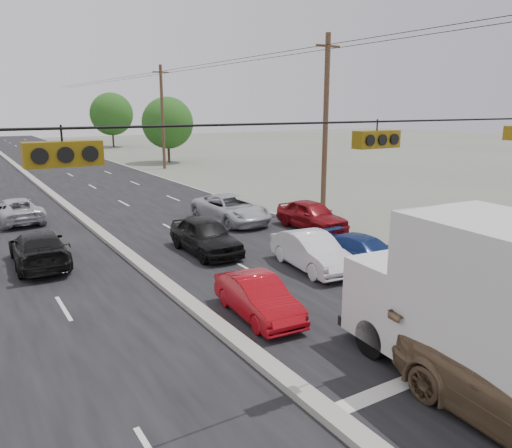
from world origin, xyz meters
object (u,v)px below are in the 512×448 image
Objects in this scene: queue_car_a at (205,236)px; queue_car_c at (231,209)px; queue_car_e at (312,215)px; oncoming_near at (39,249)px; oncoming_far at (15,211)px; box_truck at (506,313)px; tree_right_far at (112,114)px; utility_pole_right_c at (162,117)px; red_sedan at (258,298)px; queue_car_b at (312,252)px; queue_car_d at (365,253)px; tree_right_mid at (168,123)px; utility_pole_right_b at (326,124)px.

queue_car_c is at bearing 51.08° from queue_car_a.
queue_car_e is 0.91× the size of oncoming_near.
queue_car_a is at bearing 114.93° from oncoming_far.
box_truck is 1.48× the size of queue_car_c.
tree_right_far is at bearing -117.00° from oncoming_far.
oncoming_near is (-15.80, -27.03, -4.42)m from utility_pole_right_c.
red_sedan is at bearing -118.40° from queue_car_c.
queue_car_b is (4.11, 2.71, 0.09)m from red_sedan.
queue_car_d is (-5.19, -33.94, -4.50)m from utility_pole_right_c.
utility_pole_right_c is 2.37× the size of queue_car_b.
tree_right_far is 1.72× the size of oncoming_far.
queue_car_e reaches higher than oncoming_far.
tree_right_far reaches higher than queue_car_c.
queue_car_e is at bearing -96.50° from tree_right_far.
tree_right_mid is 43.03m from red_sedan.
queue_car_d is at bearing 20.50° from red_sedan.
oncoming_near is at bearing 83.72° from oncoming_far.
oncoming_far is at bearing 118.20° from queue_car_d.
tree_right_mid reaches higher than queue_car_c.
box_truck is at bearing -102.13° from utility_pole_right_c.
oncoming_far is (-18.16, -23.32, -3.68)m from tree_right_mid.
queue_car_c is at bearing -163.25° from oncoming_near.
queue_car_c is at bearing 126.55° from queue_car_e.
tree_right_mid is 1.61× the size of queue_car_a.
red_sedan is (-13.60, -40.65, -3.73)m from tree_right_mid.
oncoming_far is at bearing 156.89° from utility_pole_right_b.
oncoming_near is at bearing 152.52° from queue_car_b.
queue_car_c is (-5.80, 0.64, -4.38)m from utility_pole_right_b.
tree_right_far is at bearing 84.62° from box_truck.
queue_car_c is at bearing 88.01° from queue_car_d.
utility_pole_right_b is 16.03m from red_sedan.
queue_car_b is 8.67m from queue_car_c.
box_truck reaches higher than queue_car_e.
queue_car_a is (-9.50, -3.85, -4.35)m from utility_pole_right_b.
queue_car_a reaches higher than red_sedan.
tree_right_mid is at bearing 63.43° from utility_pole_right_c.
utility_pole_right_b is 55.11m from tree_right_far.
utility_pole_right_c is 1.28× the size of box_truck.
oncoming_far is at bearing -89.11° from oncoming_near.
tree_right_far is at bearing 82.69° from queue_car_e.
queue_car_e is at bearing -55.90° from queue_car_c.
tree_right_mid is at bearing 82.38° from queue_car_b.
red_sedan and queue_car_d have the same top height.
oncoming_far is at bearing -111.63° from tree_right_far.
utility_pole_right_b is 2.11× the size of oncoming_far.
box_truck is at bearing -103.61° from queue_car_c.
tree_right_mid is 39.29m from queue_car_b.
red_sedan is at bearing -169.44° from queue_car_d.
utility_pole_right_b and utility_pole_right_c have the same top height.
red_sedan is 0.88× the size of queue_car_d.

